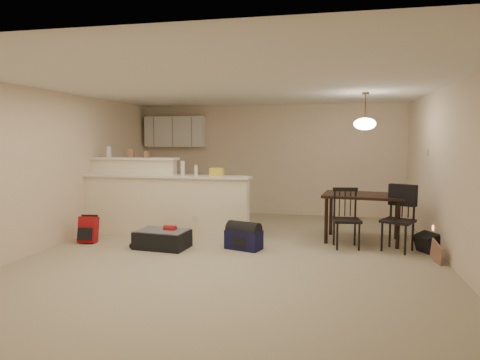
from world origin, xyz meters
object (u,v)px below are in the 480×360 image
(dining_chair_far, at_px, (398,219))
(dining_table, at_px, (363,200))
(navy_duffel, at_px, (244,240))
(black_daypack, at_px, (428,243))
(dining_chair_near, at_px, (347,218))
(pendant_lamp, at_px, (365,123))
(suitcase, at_px, (162,239))
(red_backpack, at_px, (88,230))

(dining_chair_far, bearing_deg, dining_table, 159.68)
(navy_duffel, relative_size, black_daypack, 1.68)
(dining_table, relative_size, dining_chair_near, 1.45)
(pendant_lamp, distance_m, suitcase, 3.82)
(suitcase, relative_size, navy_duffel, 1.48)
(dining_table, xyz_separation_m, dining_chair_far, (0.49, -0.55, -0.21))
(red_backpack, distance_m, navy_duffel, 2.64)
(pendant_lamp, bearing_deg, dining_chair_near, -118.33)
(red_backpack, bearing_deg, suitcase, -9.15)
(dining_chair_far, distance_m, navy_duffel, 2.41)
(dining_chair_far, distance_m, suitcase, 3.70)
(pendant_lamp, bearing_deg, dining_chair_far, -48.19)
(dining_chair_near, relative_size, red_backpack, 2.18)
(pendant_lamp, distance_m, dining_chair_far, 1.66)
(dining_table, distance_m, dining_chair_far, 0.76)
(red_backpack, distance_m, black_daypack, 5.45)
(navy_duffel, bearing_deg, red_backpack, -159.82)
(pendant_lamp, distance_m, red_backpack, 4.94)
(suitcase, relative_size, black_daypack, 2.48)
(black_daypack, bearing_deg, suitcase, 69.04)
(red_backpack, bearing_deg, dining_chair_near, 1.45)
(dining_chair_far, height_order, red_backpack, dining_chair_far)
(dining_chair_near, bearing_deg, dining_chair_far, -10.92)
(dining_table, height_order, dining_chair_near, dining_chair_near)
(navy_duffel, xyz_separation_m, black_daypack, (2.80, 0.36, -0.01))
(suitcase, distance_m, red_backpack, 1.36)
(dining_chair_near, relative_size, black_daypack, 2.90)
(pendant_lamp, height_order, dining_chair_near, pendant_lamp)
(suitcase, bearing_deg, navy_duffel, 14.44)
(red_backpack, bearing_deg, black_daypack, -0.50)
(dining_chair_far, relative_size, black_daypack, 3.06)
(dining_table, bearing_deg, suitcase, -153.99)
(pendant_lamp, xyz_separation_m, red_backpack, (-4.50, -1.02, -1.77))
(dining_chair_far, relative_size, navy_duffel, 1.82)
(pendant_lamp, relative_size, dining_chair_near, 0.65)
(red_backpack, relative_size, black_daypack, 1.33)
(dining_chair_near, height_order, suitcase, dining_chair_near)
(dining_chair_far, bearing_deg, navy_duffel, -143.29)
(pendant_lamp, xyz_separation_m, suitcase, (-3.14, -1.11, -1.85))
(pendant_lamp, relative_size, dining_chair_far, 0.62)
(pendant_lamp, bearing_deg, dining_table, -153.43)
(navy_duffel, bearing_deg, black_daypack, 25.08)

